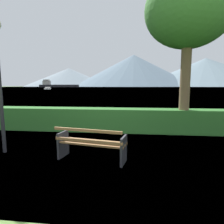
{
  "coord_description": "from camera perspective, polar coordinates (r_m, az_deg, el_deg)",
  "views": [
    {
      "loc": [
        1.02,
        -4.6,
        1.87
      ],
      "look_at": [
        0.0,
        4.53,
        0.62
      ],
      "focal_mm": 30.66,
      "sensor_mm": 36.0,
      "label": 1
    }
  ],
  "objects": [
    {
      "name": "water_surface",
      "position": [
        312.27,
        6.27,
        7.4
      ],
      "size": [
        620.0,
        620.0,
        0.0
      ],
      "primitive_type": "plane",
      "color": "#6B8EA3",
      "rests_on": "ground_plane"
    },
    {
      "name": "distant_hills",
      "position": [
        551.81,
        12.12,
        11.43
      ],
      "size": [
        685.57,
        355.63,
        86.68
      ],
      "color": "gray",
      "rests_on": "ground_plane"
    },
    {
      "name": "park_bench",
      "position": [
        4.87,
        -6.23,
        -9.51
      ],
      "size": [
        1.8,
        0.87,
        0.87
      ],
      "color": "olive",
      "rests_on": "ground_plane"
    },
    {
      "name": "ground_plane",
      "position": [
        5.07,
        -5.89,
        -13.93
      ],
      "size": [
        1400.0,
        1400.0,
        0.0
      ],
      "primitive_type": "plane",
      "color": "#567A38"
    },
    {
      "name": "tree_near_bench",
      "position": [
        8.38,
        21.89,
        26.02
      ],
      "size": [
        3.21,
        3.21,
        5.98
      ],
      "color": "brown",
      "rests_on": "ground_plane"
    },
    {
      "name": "cargo_ship_large",
      "position": [
        311.27,
        -16.32,
        7.74
      ],
      "size": [
        60.79,
        12.38,
        11.72
      ],
      "color": "#232328",
      "rests_on": "water_surface"
    },
    {
      "name": "hedge_row",
      "position": [
        7.98,
        -1.07,
        -2.32
      ],
      "size": [
        11.05,
        0.83,
        0.95
      ],
      "primitive_type": "cube",
      "color": "#2D6B28",
      "rests_on": "ground_plane"
    },
    {
      "name": "fishing_boat_near",
      "position": [
        111.2,
        -18.61,
        6.66
      ],
      "size": [
        6.29,
        9.3,
        1.28
      ],
      "color": "silver",
      "rests_on": "water_surface"
    }
  ]
}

